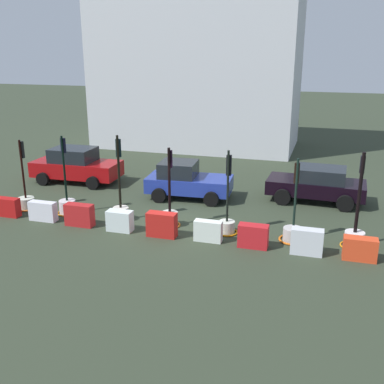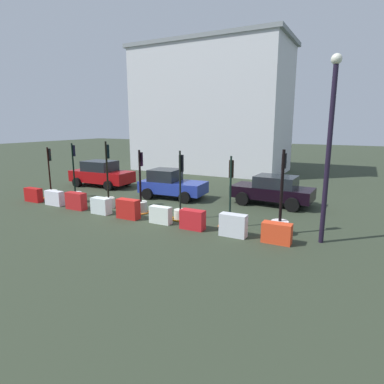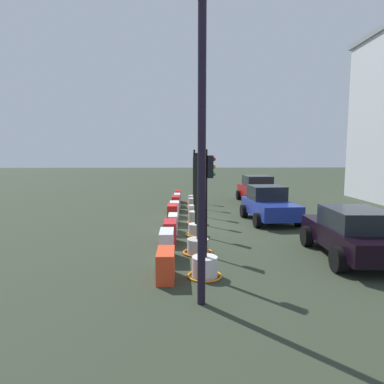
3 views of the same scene
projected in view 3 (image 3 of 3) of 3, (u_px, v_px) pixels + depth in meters
The scene contains 21 objects.
ground_plane at pixel (198, 224), 15.47m from camera, with size 120.00×120.00×0.00m, color #2E3727.
traffic_light_0 at pixel (194, 196), 22.04m from camera, with size 0.98×0.98×2.99m.
traffic_light_1 at pixel (194, 200), 20.01m from camera, with size 0.88×0.88×3.27m.
traffic_light_2 at pixel (194, 203), 17.54m from camera, with size 0.62×0.62×3.44m.
traffic_light_3 at pixel (195, 213), 15.49m from camera, with size 0.83×0.83×3.09m.
traffic_light_4 at pixel (196, 223), 13.23m from camera, with size 0.84×0.84×3.15m.
traffic_light_5 at pixel (198, 242), 10.85m from camera, with size 0.99×0.99×3.02m.
traffic_light_6 at pixel (205, 257), 8.77m from camera, with size 0.93×0.93×3.36m.
construction_barrier_0 at pixel (178, 196), 22.18m from camera, with size 1.11×0.39×0.77m.
construction_barrier_1 at pixel (177, 200), 20.47m from camera, with size 1.12×0.38×0.78m.
construction_barrier_2 at pixel (176, 203), 18.80m from camera, with size 1.12×0.43×0.87m.
construction_barrier_3 at pixel (174, 209), 17.10m from camera, with size 0.96×0.48×0.78m.
construction_barrier_4 at pixel (172, 214), 15.40m from camera, with size 1.09×0.45×0.91m.
construction_barrier_5 at pixel (173, 224), 13.69m from camera, with size 1.00×0.38×0.76m.
construction_barrier_6 at pixel (170, 232), 12.08m from camera, with size 1.03×0.46×0.82m.
construction_barrier_7 at pixel (167, 245), 10.28m from camera, with size 1.06×0.43×0.89m.
construction_barrier_8 at pixel (166, 265), 8.63m from camera, with size 1.07×0.46×0.76m.
car_blue_estate at pixel (269, 204), 15.98m from camera, with size 3.95×2.40×1.67m.
car_black_sedan at pixel (353, 233), 10.32m from camera, with size 4.30×2.33×1.58m.
car_red_compact at pixel (257, 189), 22.15m from camera, with size 4.50×2.36×1.77m.
street_lamp_post at pixel (202, 127), 6.82m from camera, with size 0.36×0.36×6.59m.
Camera 3 is at (15.18, -0.66, 3.26)m, focal length 31.19 mm.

